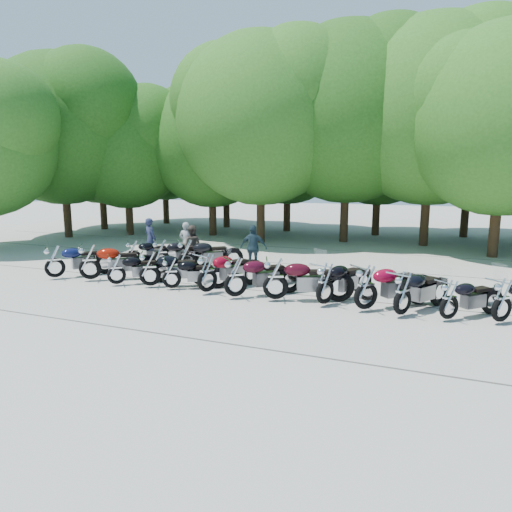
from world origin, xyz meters
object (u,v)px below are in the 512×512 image
at_px(motorcycle_9, 366,286).
at_px(motorcycle_13, 133,252).
at_px(motorcycle_4, 171,272).
at_px(rider_2, 254,248).
at_px(motorcycle_7, 276,277).
at_px(motorcycle_12, 503,299).
at_px(motorcycle_2, 116,268).
at_px(motorcycle_5, 207,271).
at_px(motorcycle_15, 187,254).
at_px(motorcycle_1, 90,261).
at_px(rider_0, 150,239).
at_px(motorcycle_10, 403,292).
at_px(rider_3, 186,243).
at_px(motorcycle_6, 236,275).
at_px(motorcycle_3, 150,268).
at_px(motorcycle_14, 161,253).
at_px(motorcycle_11, 450,298).
at_px(motorcycle_0, 54,260).
at_px(rider_1, 192,246).
at_px(motorcycle_8, 325,282).

relative_size(motorcycle_9, motorcycle_13, 1.21).
height_order(motorcycle_4, rider_2, rider_2).
relative_size(motorcycle_7, motorcycle_12, 1.12).
xyz_separation_m(motorcycle_2, motorcycle_5, (3.24, 0.17, 0.12)).
distance_m(motorcycle_2, motorcycle_15, 2.87).
height_order(motorcycle_4, motorcycle_9, motorcycle_9).
xyz_separation_m(motorcycle_1, motorcycle_13, (-0.18, 2.65, -0.13)).
relative_size(motorcycle_7, rider_0, 1.43).
height_order(motorcycle_10, rider_3, rider_3).
relative_size(motorcycle_6, rider_2, 1.43).
relative_size(motorcycle_3, motorcycle_14, 1.01).
xyz_separation_m(motorcycle_6, motorcycle_9, (3.73, 0.10, 0.01)).
xyz_separation_m(motorcycle_2, rider_3, (0.18, 4.22, 0.26)).
relative_size(motorcycle_6, motorcycle_10, 1.05).
distance_m(motorcycle_2, motorcycle_5, 3.25).
xyz_separation_m(motorcycle_5, motorcycle_11, (6.79, -0.14, -0.11)).
height_order(motorcycle_9, motorcycle_14, motorcycle_9).
bearing_deg(motorcycle_12, motorcycle_6, 45.96).
xyz_separation_m(motorcycle_2, motorcycle_4, (1.96, 0.21, -0.01)).
height_order(motorcycle_0, rider_1, rider_1).
relative_size(motorcycle_5, motorcycle_7, 0.98).
distance_m(motorcycle_11, motorcycle_12, 1.21).
relative_size(motorcycle_7, motorcycle_15, 1.03).
height_order(motorcycle_3, motorcycle_6, motorcycle_6).
bearing_deg(motorcycle_9, motorcycle_11, -136.19).
bearing_deg(rider_1, motorcycle_5, 108.65).
height_order(motorcycle_6, motorcycle_8, motorcycle_6).
relative_size(rider_0, rider_3, 1.04).
bearing_deg(motorcycle_12, motorcycle_0, 44.76).
relative_size(motorcycle_4, rider_3, 1.21).
distance_m(motorcycle_3, motorcycle_7, 4.28).
height_order(motorcycle_5, motorcycle_7, motorcycle_7).
bearing_deg(motorcycle_7, motorcycle_10, -113.94).
bearing_deg(motorcycle_8, rider_3, -3.99).
bearing_deg(motorcycle_15, motorcycle_7, -160.89).
distance_m(motorcycle_1, motorcycle_12, 12.46).
bearing_deg(motorcycle_6, motorcycle_0, 46.05).
bearing_deg(motorcycle_2, motorcycle_15, -64.08).
xyz_separation_m(motorcycle_4, motorcycle_12, (9.25, 0.05, 0.06)).
relative_size(motorcycle_2, motorcycle_5, 0.83).
bearing_deg(motorcycle_4, motorcycle_6, -125.28).
bearing_deg(motorcycle_2, motorcycle_5, -128.58).
bearing_deg(motorcycle_6, rider_2, -29.35).
bearing_deg(rider_0, motorcycle_5, 160.31).
distance_m(motorcycle_5, rider_0, 6.54).
bearing_deg(motorcycle_1, motorcycle_4, -123.55).
bearing_deg(motorcycle_6, motorcycle_9, -132.22).
height_order(motorcycle_0, motorcycle_7, motorcycle_7).
distance_m(motorcycle_1, motorcycle_6, 5.52).
xyz_separation_m(motorcycle_8, motorcycle_13, (-8.30, 2.65, -0.10)).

